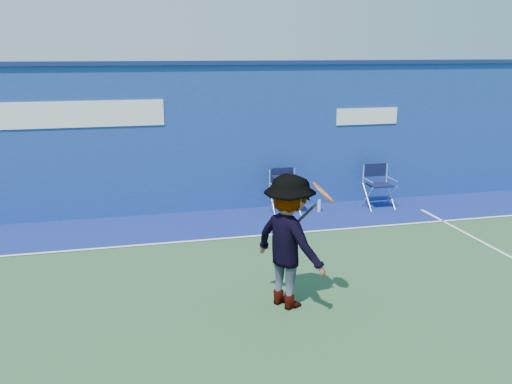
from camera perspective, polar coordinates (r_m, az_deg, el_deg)
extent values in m
plane|color=#2B512F|center=(6.88, 0.58, -13.81)|extent=(80.00, 80.00, 0.00)
cube|color=navy|center=(11.30, -5.84, 5.55)|extent=(24.00, 0.40, 3.00)
cube|color=navy|center=(11.16, -6.05, 13.38)|extent=(24.00, 0.50, 0.08)
cube|color=white|center=(11.02, -21.54, 7.53)|extent=(4.50, 0.02, 0.50)
cube|color=white|center=(12.06, 11.62, 7.82)|extent=(1.40, 0.02, 0.35)
cube|color=navy|center=(10.59, -4.81, -3.39)|extent=(24.00, 1.80, 0.01)
cube|color=white|center=(9.75, -4.00, -4.95)|extent=(24.00, 0.06, 0.01)
cube|color=#0E1235|center=(11.17, 3.09, 0.21)|extent=(0.48, 0.40, 0.03)
cube|color=silver|center=(11.34, 2.77, 1.47)|extent=(0.54, 0.02, 0.39)
cube|color=#0E1235|center=(11.32, 2.77, 1.85)|extent=(0.48, 0.03, 0.28)
cube|color=black|center=(11.11, 3.14, 0.91)|extent=(0.54, 0.32, 0.30)
cube|color=#0E1235|center=(11.32, 2.77, 2.05)|extent=(0.39, 0.06, 0.22)
cube|color=#0E1235|center=(11.84, 12.88, 0.72)|extent=(0.48, 0.41, 0.03)
cube|color=silver|center=(12.00, 12.43, 1.92)|extent=(0.55, 0.02, 0.40)
cube|color=#0E1235|center=(11.98, 12.45, 2.29)|extent=(0.48, 0.03, 0.28)
cylinder|color=silver|center=(11.41, 6.67, -1.46)|extent=(0.07, 0.07, 0.26)
imported|color=#EA4738|center=(7.04, 3.51, -5.22)|extent=(1.13, 1.32, 1.78)
torus|color=#BF4919|center=(6.86, 7.09, -0.08)|extent=(0.35, 0.42, 0.28)
cylinder|color=gray|center=(6.86, 7.09, -0.08)|extent=(0.28, 0.35, 0.22)
cylinder|color=black|center=(6.81, 5.32, -2.27)|extent=(0.27, 0.09, 0.27)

